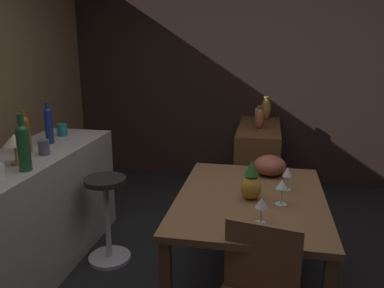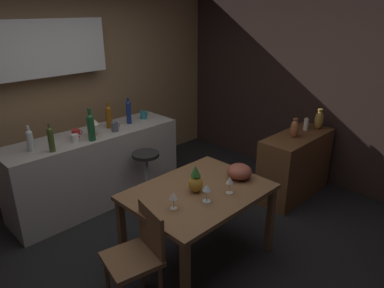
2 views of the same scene
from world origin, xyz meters
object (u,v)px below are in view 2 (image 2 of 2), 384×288
at_px(wine_glass_center, 230,181).
at_px(sideboard_cabinet, 295,165).
at_px(pillar_candle_tall, 306,124).
at_px(bar_stool, 147,178).
at_px(wine_bottle_olive, 51,139).
at_px(wine_bottle_cobalt, 129,111).
at_px(cup_teal, 144,115).
at_px(dining_table, 198,198).
at_px(fruit_bowl, 239,172).
at_px(wine_bottle_amber, 109,116).
at_px(wine_glass_left, 207,189).
at_px(chair_near_window, 139,254).
at_px(pineapple_centerpiece, 196,181).
at_px(cup_red, 76,134).
at_px(wine_glass_right, 173,196).
at_px(vase_brass, 319,120).
at_px(wine_bottle_green, 91,126).
at_px(wine_bottle_clear, 30,139).
at_px(counter_lamp, 93,122).
at_px(cup_white, 75,138).
at_px(cup_slate, 115,127).
at_px(vase_copper, 295,128).

bearing_deg(wine_glass_center, sideboard_cabinet, 7.97).
distance_m(wine_glass_center, pillar_candle_tall, 1.86).
height_order(bar_stool, wine_bottle_olive, wine_bottle_olive).
distance_m(wine_bottle_cobalt, cup_teal, 0.28).
height_order(dining_table, fruit_bowl, fruit_bowl).
height_order(wine_bottle_amber, wine_bottle_olive, wine_bottle_amber).
bearing_deg(wine_bottle_amber, wine_glass_left, -97.47).
bearing_deg(dining_table, chair_near_window, -175.15).
bearing_deg(pillar_candle_tall, pineapple_centerpiece, -179.25).
relative_size(wine_bottle_amber, cup_red, 2.53).
relative_size(sideboard_cabinet, cup_teal, 9.27).
bearing_deg(cup_red, wine_glass_right, -91.87).
bearing_deg(chair_near_window, vase_brass, -0.05).
bearing_deg(fruit_bowl, sideboard_cabinet, 4.79).
bearing_deg(sideboard_cabinet, chair_near_window, -178.67).
relative_size(chair_near_window, cup_red, 6.85).
bearing_deg(wine_glass_left, dining_table, 63.47).
xyz_separation_m(wine_glass_center, pineapple_centerpiece, (-0.20, 0.23, -0.01)).
height_order(chair_near_window, pineapple_centerpiece, pineapple_centerpiece).
bearing_deg(bar_stool, wine_bottle_amber, 100.73).
relative_size(pineapple_centerpiece, wine_bottle_green, 0.70).
bearing_deg(wine_bottle_clear, wine_glass_center, -61.63).
height_order(wine_bottle_olive, pillar_candle_tall, wine_bottle_olive).
relative_size(wine_bottle_olive, counter_lamp, 1.41).
bearing_deg(wine_glass_left, cup_teal, 67.52).
relative_size(cup_white, vase_brass, 0.42).
distance_m(dining_table, bar_stool, 1.18).
bearing_deg(cup_teal, bar_stool, -126.87).
xyz_separation_m(cup_white, counter_lamp, (0.26, 0.05, 0.12)).
distance_m(chair_near_window, wine_glass_right, 0.52).
distance_m(wine_glass_right, wine_bottle_olive, 1.54).
xyz_separation_m(dining_table, cup_red, (-0.31, 1.63, 0.29)).
height_order(wine_bottle_cobalt, counter_lamp, wine_bottle_cobalt).
bearing_deg(wine_bottle_amber, vase_brass, -40.98).
bearing_deg(cup_teal, wine_glass_right, -120.94).
xyz_separation_m(cup_white, pillar_candle_tall, (2.38, -1.49, -0.05)).
xyz_separation_m(sideboard_cabinet, chair_near_window, (-2.50, -0.06, 0.08)).
distance_m(dining_table, wine_glass_center, 0.35).
height_order(wine_glass_center, wine_bottle_olive, wine_bottle_olive).
distance_m(wine_bottle_amber, cup_slate, 0.19).
relative_size(counter_lamp, vase_copper, 0.89).
xyz_separation_m(wine_glass_center, cup_red, (-0.47, 1.86, 0.09)).
bearing_deg(chair_near_window, cup_slate, 61.38).
relative_size(wine_bottle_amber, cup_teal, 2.67).
bearing_deg(cup_white, wine_bottle_olive, -163.65).
height_order(wine_glass_right, fruit_bowl, wine_glass_right).
bearing_deg(pineapple_centerpiece, wine_bottle_clear, 116.34).
relative_size(wine_bottle_olive, vase_copper, 1.26).
bearing_deg(dining_table, sideboard_cabinet, -0.14).
relative_size(wine_bottle_clear, vase_copper, 1.15).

